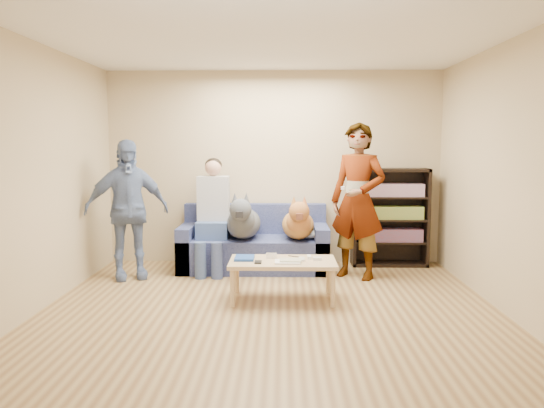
{
  "coord_description": "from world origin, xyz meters",
  "views": [
    {
      "loc": [
        0.12,
        -4.71,
        1.62
      ],
      "look_at": [
        0.0,
        1.2,
        0.95
      ],
      "focal_mm": 35.0,
      "sensor_mm": 36.0,
      "label": 1
    }
  ],
  "objects_px": {
    "notebook_blue": "(245,258)",
    "bookshelf": "(390,215)",
    "sofa": "(254,247)",
    "person_standing_left": "(127,210)",
    "person_standing_right": "(358,201)",
    "camera_silver": "(271,255)",
    "coffee_table": "(283,265)",
    "person_seated": "(213,211)",
    "dog_gray": "(243,221)",
    "dog_tan": "(298,223)"
  },
  "relations": [
    {
      "from": "notebook_blue",
      "to": "bookshelf",
      "type": "distance_m",
      "value": 2.44
    },
    {
      "from": "sofa",
      "to": "person_standing_left",
      "type": "bearing_deg",
      "value": -160.07
    },
    {
      "from": "person_standing_right",
      "to": "notebook_blue",
      "type": "bearing_deg",
      "value": -112.91
    },
    {
      "from": "camera_silver",
      "to": "coffee_table",
      "type": "height_order",
      "value": "camera_silver"
    },
    {
      "from": "person_standing_left",
      "to": "sofa",
      "type": "relative_size",
      "value": 0.88
    },
    {
      "from": "coffee_table",
      "to": "bookshelf",
      "type": "height_order",
      "value": "bookshelf"
    },
    {
      "from": "person_seated",
      "to": "dog_gray",
      "type": "relative_size",
      "value": 1.17
    },
    {
      "from": "person_standing_left",
      "to": "dog_gray",
      "type": "height_order",
      "value": "person_standing_left"
    },
    {
      "from": "person_standing_right",
      "to": "dog_gray",
      "type": "height_order",
      "value": "person_standing_right"
    },
    {
      "from": "bookshelf",
      "to": "notebook_blue",
      "type": "bearing_deg",
      "value": -138.87
    },
    {
      "from": "person_seated",
      "to": "sofa",
      "type": "bearing_deg",
      "value": 13.61
    },
    {
      "from": "sofa",
      "to": "person_seated",
      "type": "relative_size",
      "value": 1.29
    },
    {
      "from": "camera_silver",
      "to": "dog_tan",
      "type": "height_order",
      "value": "dog_tan"
    },
    {
      "from": "person_standing_right",
      "to": "coffee_table",
      "type": "relative_size",
      "value": 1.71
    },
    {
      "from": "person_standing_left",
      "to": "person_seated",
      "type": "distance_m",
      "value": 1.06
    },
    {
      "from": "person_standing_left",
      "to": "dog_gray",
      "type": "relative_size",
      "value": 1.33
    },
    {
      "from": "person_standing_right",
      "to": "person_seated",
      "type": "distance_m",
      "value": 1.83
    },
    {
      "from": "person_standing_right",
      "to": "sofa",
      "type": "height_order",
      "value": "person_standing_right"
    },
    {
      "from": "person_standing_left",
      "to": "person_seated",
      "type": "bearing_deg",
      "value": -0.23
    },
    {
      "from": "notebook_blue",
      "to": "sofa",
      "type": "height_order",
      "value": "sofa"
    },
    {
      "from": "dog_tan",
      "to": "bookshelf",
      "type": "height_order",
      "value": "bookshelf"
    },
    {
      "from": "notebook_blue",
      "to": "bookshelf",
      "type": "bearing_deg",
      "value": 41.13
    },
    {
      "from": "person_standing_right",
      "to": "camera_silver",
      "type": "relative_size",
      "value": 17.06
    },
    {
      "from": "camera_silver",
      "to": "bookshelf",
      "type": "height_order",
      "value": "bookshelf"
    },
    {
      "from": "person_seated",
      "to": "dog_gray",
      "type": "height_order",
      "value": "person_seated"
    },
    {
      "from": "person_standing_right",
      "to": "sofa",
      "type": "distance_m",
      "value": 1.5
    },
    {
      "from": "dog_gray",
      "to": "bookshelf",
      "type": "height_order",
      "value": "bookshelf"
    },
    {
      "from": "camera_silver",
      "to": "person_seated",
      "type": "distance_m",
      "value": 1.44
    },
    {
      "from": "dog_gray",
      "to": "sofa",
      "type": "bearing_deg",
      "value": 56.69
    },
    {
      "from": "notebook_blue",
      "to": "dog_tan",
      "type": "xyz_separation_m",
      "value": [
        0.59,
        1.16,
        0.2
      ]
    },
    {
      "from": "camera_silver",
      "to": "coffee_table",
      "type": "distance_m",
      "value": 0.18
    },
    {
      "from": "person_seated",
      "to": "person_standing_right",
      "type": "bearing_deg",
      "value": -10.26
    },
    {
      "from": "notebook_blue",
      "to": "bookshelf",
      "type": "relative_size",
      "value": 0.2
    },
    {
      "from": "camera_silver",
      "to": "person_seated",
      "type": "height_order",
      "value": "person_seated"
    },
    {
      "from": "person_standing_right",
      "to": "dog_tan",
      "type": "height_order",
      "value": "person_standing_right"
    },
    {
      "from": "dog_gray",
      "to": "dog_tan",
      "type": "height_order",
      "value": "dog_gray"
    },
    {
      "from": "coffee_table",
      "to": "sofa",
      "type": "bearing_deg",
      "value": 104.71
    },
    {
      "from": "person_seated",
      "to": "bookshelf",
      "type": "distance_m",
      "value": 2.35
    },
    {
      "from": "notebook_blue",
      "to": "dog_gray",
      "type": "xyz_separation_m",
      "value": [
        -0.1,
        1.17,
        0.22
      ]
    },
    {
      "from": "person_standing_right",
      "to": "person_standing_left",
      "type": "bearing_deg",
      "value": -145.99
    },
    {
      "from": "person_standing_right",
      "to": "camera_silver",
      "type": "height_order",
      "value": "person_standing_right"
    },
    {
      "from": "person_standing_left",
      "to": "notebook_blue",
      "type": "relative_size",
      "value": 6.45
    },
    {
      "from": "person_seated",
      "to": "dog_tan",
      "type": "relative_size",
      "value": 1.26
    },
    {
      "from": "camera_silver",
      "to": "bookshelf",
      "type": "distance_m",
      "value": 2.19
    },
    {
      "from": "dog_gray",
      "to": "dog_tan",
      "type": "relative_size",
      "value": 1.08
    },
    {
      "from": "dog_gray",
      "to": "coffee_table",
      "type": "height_order",
      "value": "dog_gray"
    },
    {
      "from": "dog_tan",
      "to": "bookshelf",
      "type": "relative_size",
      "value": 0.89
    },
    {
      "from": "person_standing_left",
      "to": "coffee_table",
      "type": "distance_m",
      "value": 2.11
    },
    {
      "from": "bookshelf",
      "to": "coffee_table",
      "type": "bearing_deg",
      "value": -130.94
    },
    {
      "from": "person_standing_right",
      "to": "sofa",
      "type": "xyz_separation_m",
      "value": [
        -1.27,
        0.45,
        -0.66
      ]
    }
  ]
}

